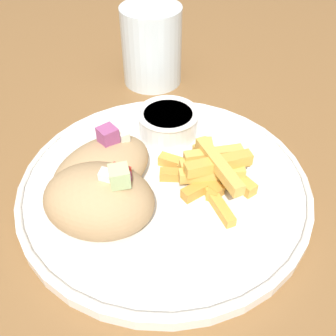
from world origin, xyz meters
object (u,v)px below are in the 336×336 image
plate (168,185)px  sauce_ramekin (168,121)px  pita_sandwich_far (102,168)px  water_glass (152,49)px  pita_sandwich_near (100,200)px  fries_pile (212,171)px

plate → sauce_ramekin: bearing=64.5°
sauce_ramekin → pita_sandwich_far: bearing=-153.1°
sauce_ramekin → water_glass: water_glass is taller
plate → pita_sandwich_near: pita_sandwich_near is taller
pita_sandwich_near → pita_sandwich_far: pita_sandwich_near is taller
fries_pile → water_glass: bearing=81.4°
pita_sandwich_near → fries_pile: 0.12m
pita_sandwich_far → water_glass: (0.14, 0.20, 0.01)m
sauce_ramekin → water_glass: 0.15m
plate → fries_pile: size_ratio=2.56×
pita_sandwich_near → sauce_ramekin: pita_sandwich_near is taller
plate → pita_sandwich_near: bearing=-164.1°
water_glass → sauce_ramekin: bearing=-106.6°
plate → pita_sandwich_near: (-0.08, -0.02, 0.04)m
water_glass → plate: bearing=-109.7°
pita_sandwich_far → fries_pile: bearing=-45.9°
pita_sandwich_near → fries_pile: pita_sandwich_near is taller
sauce_ramekin → water_glass: (0.04, 0.15, 0.02)m
plate → water_glass: water_glass is taller
plate → fries_pile: bearing=-20.7°
pita_sandwich_near → sauce_ramekin: 0.15m
pita_sandwich_far → pita_sandwich_near: bearing=-134.4°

